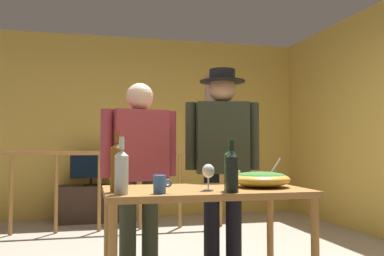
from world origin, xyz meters
name	(u,v)px	position (x,y,z in m)	size (l,w,h in m)	color
back_wall	(144,127)	(0.00, 3.18, 1.35)	(4.92, 0.10, 2.70)	gold
side_wall_right	(381,120)	(2.46, 0.95, 1.35)	(0.10, 4.77, 2.70)	gold
framed_picture	(218,94)	(1.17, 3.12, 1.87)	(0.43, 0.03, 0.55)	#AE8793
stair_railing	(137,178)	(-0.21, 2.13, 0.64)	(3.15, 0.10, 1.04)	#9E6B33
tv_console	(91,204)	(-0.78, 2.83, 0.25)	(0.90, 0.40, 0.50)	#38281E
flat_screen_tv	(91,167)	(-0.78, 2.80, 0.76)	(0.56, 0.12, 0.43)	black
serving_table	(205,201)	(-0.08, -0.62, 0.69)	(1.27, 0.73, 0.77)	#9E6B33
salad_bowl	(261,178)	(0.30, -0.63, 0.83)	(0.38, 0.38, 0.19)	gold
wine_glass	(208,172)	(-0.10, -0.76, 0.88)	(0.08, 0.08, 0.16)	silver
wine_bottle_amber	(117,166)	(-0.64, -0.71, 0.92)	(0.08, 0.08, 0.36)	brown
wine_bottle_dark	(232,171)	(0.01, -0.90, 0.90)	(0.08, 0.08, 0.30)	black
wine_bottle_clear	(122,171)	(-0.63, -0.85, 0.90)	(0.08, 0.08, 0.32)	silver
wine_bottle_green	(230,169)	(0.03, -0.79, 0.90)	(0.08, 0.08, 0.32)	#1E5628
mug_white	(235,177)	(0.23, -0.33, 0.82)	(0.11, 0.07, 0.10)	white
mug_blue	(160,184)	(-0.41, -0.86, 0.83)	(0.11, 0.07, 0.10)	#3866B2
person_standing_left	(139,163)	(-0.42, 0.07, 0.91)	(0.60, 0.30, 1.54)	#2D3323
person_standing_right	(222,151)	(0.26, 0.07, 1.01)	(0.60, 0.38, 1.68)	black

